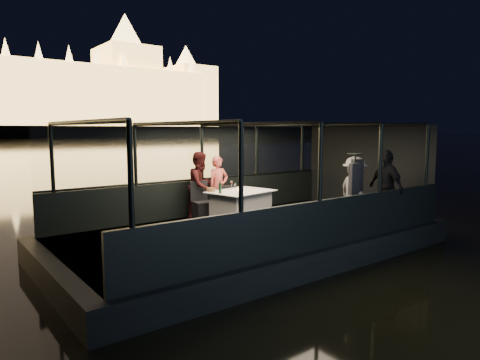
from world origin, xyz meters
TOP-DOWN VIEW (x-y plane):
  - boat_hull at (0.00, 0.00)m, footprint 8.60×4.40m
  - boat_deck at (0.00, 0.00)m, footprint 8.00×4.00m
  - gunwale_port at (0.00, 2.00)m, footprint 8.00×0.08m
  - gunwale_starboard at (0.00, -2.00)m, footprint 8.00×0.08m
  - cabin_glass_port at (0.00, 2.00)m, footprint 8.00×0.02m
  - cabin_glass_starboard at (0.00, -2.00)m, footprint 8.00×0.02m
  - cabin_roof_glass at (0.00, 0.00)m, footprint 8.00×4.00m
  - end_wall_fore at (-4.00, 0.00)m, footprint 0.02×4.00m
  - end_wall_aft at (4.00, 0.00)m, footprint 0.02×4.00m
  - canopy_ribs at (0.00, 0.00)m, footprint 8.00×4.00m
  - dining_table_central at (0.17, 0.58)m, footprint 1.62×1.30m
  - chair_port_left at (-0.41, 1.32)m, footprint 0.50×0.50m
  - chair_port_right at (0.33, 1.13)m, footprint 0.49×0.49m
  - coat_stand at (1.70, -1.45)m, footprint 0.51×0.42m
  - person_woman_coral at (0.23, 1.60)m, footprint 0.55×0.38m
  - person_man_maroon at (-0.29, 1.60)m, footprint 0.98×0.89m
  - passenger_stripe at (2.26, -1.02)m, footprint 0.92×1.16m
  - passenger_dark at (2.65, -1.58)m, footprint 0.67×1.10m
  - wine_bottle at (-0.43, 0.57)m, footprint 0.06×0.06m
  - bread_basket at (-0.43, 0.94)m, footprint 0.24×0.24m
  - amber_candle at (0.19, 0.69)m, footprint 0.07×0.07m
  - plate_near at (0.30, 0.71)m, footprint 0.24×0.24m
  - plate_far at (-0.34, 1.00)m, footprint 0.28×0.28m
  - wine_glass_white at (-0.43, 0.57)m, footprint 0.08×0.08m
  - wine_glass_red at (0.14, 0.93)m, footprint 0.08×0.08m
  - wine_glass_empty at (-0.02, 0.56)m, footprint 0.07×0.07m

SIDE VIEW (x-z plane):
  - boat_hull at x=0.00m, z-range -0.50..0.50m
  - boat_deck at x=0.00m, z-range 0.46..0.50m
  - dining_table_central at x=0.17m, z-range 0.50..1.27m
  - gunwale_port at x=0.00m, z-range 0.50..1.40m
  - gunwale_starboard at x=0.00m, z-range 0.50..1.40m
  - chair_port_left at x=-0.41m, z-range 0.48..1.42m
  - chair_port_right at x=0.33m, z-range 0.55..1.35m
  - person_woman_coral at x=0.23m, z-range 0.49..2.01m
  - person_man_maroon at x=-0.29m, z-range 0.43..2.07m
  - plate_near at x=0.30m, z-range 1.27..1.28m
  - plate_far at x=-0.34m, z-range 1.27..1.28m
  - bread_basket at x=-0.43m, z-range 1.26..1.35m
  - amber_candle at x=0.19m, z-range 1.26..1.35m
  - passenger_stripe at x=2.26m, z-range 0.56..2.14m
  - passenger_dark at x=2.65m, z-range 0.48..2.22m
  - wine_glass_white at x=-0.43m, z-range 1.27..1.45m
  - wine_glass_red at x=0.14m, z-range 1.26..1.46m
  - wine_glass_empty at x=-0.02m, z-range 1.27..1.45m
  - coat_stand at x=1.70m, z-range 0.54..2.26m
  - wine_bottle at x=-0.43m, z-range 1.27..1.56m
  - end_wall_fore at x=-4.00m, z-range 0.50..2.80m
  - end_wall_aft at x=4.00m, z-range 0.50..2.80m
  - canopy_ribs at x=0.00m, z-range 0.50..2.80m
  - cabin_glass_port at x=0.00m, z-range 1.40..2.80m
  - cabin_glass_starboard at x=0.00m, z-range 1.40..2.80m
  - cabin_roof_glass at x=0.00m, z-range 2.79..2.81m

